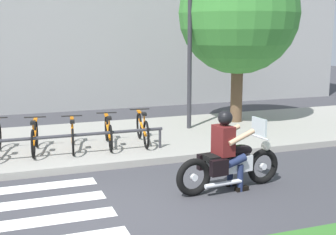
{
  "coord_description": "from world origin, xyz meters",
  "views": [
    {
      "loc": [
        -1.42,
        -6.72,
        2.81
      ],
      "look_at": [
        1.87,
        2.27,
        0.99
      ],
      "focal_mm": 49.09,
      "sensor_mm": 36.0,
      "label": 1
    }
  ],
  "objects": [
    {
      "name": "sidewalk",
      "position": [
        0.0,
        4.38,
        0.07
      ],
      "size": [
        24.0,
        4.4,
        0.15
      ],
      "primitive_type": "cube",
      "color": "gray",
      "rests_on": "ground"
    },
    {
      "name": "ground_plane",
      "position": [
        0.0,
        0.0,
        0.0
      ],
      "size": [
        48.0,
        48.0,
        0.0
      ],
      "primitive_type": "plane",
      "color": "#38383D"
    },
    {
      "name": "bike_rack",
      "position": [
        -0.38,
        2.99,
        0.57
      ],
      "size": [
        4.74,
        0.07,
        0.49
      ],
      "color": "#333338",
      "rests_on": "sidewalk"
    },
    {
      "name": "crosswalk_stripe_3",
      "position": [
        -1.25,
        0.8,
        0.0
      ],
      "size": [
        2.8,
        0.4,
        0.01
      ],
      "primitive_type": "cube",
      "color": "white",
      "rests_on": "ground"
    },
    {
      "name": "bicycle_2",
      "position": [
        -0.79,
        3.54,
        0.5
      ],
      "size": [
        0.48,
        1.6,
        0.75
      ],
      "color": "black",
      "rests_on": "sidewalk"
    },
    {
      "name": "crosswalk_stripe_2",
      "position": [
        -1.25,
        0.0,
        0.0
      ],
      "size": [
        2.8,
        0.4,
        0.01
      ],
      "primitive_type": "cube",
      "color": "white",
      "rests_on": "ground"
    },
    {
      "name": "building_backdrop",
      "position": [
        0.0,
        10.08,
        3.04
      ],
      "size": [
        24.0,
        1.2,
        6.07
      ],
      "primitive_type": "cube",
      "color": "#959595",
      "rests_on": "ground"
    },
    {
      "name": "tree_near_rack",
      "position": [
        5.09,
        5.18,
        3.28
      ],
      "size": [
        3.47,
        3.47,
        5.03
      ],
      "color": "brown",
      "rests_on": "ground"
    },
    {
      "name": "street_lamp",
      "position": [
        3.42,
        4.78,
        2.51
      ],
      "size": [
        0.28,
        0.28,
        4.12
      ],
      "color": "#2D2D33",
      "rests_on": "ground"
    },
    {
      "name": "motorcycle",
      "position": [
        2.33,
        0.29,
        0.47
      ],
      "size": [
        2.14,
        0.7,
        1.26
      ],
      "color": "black",
      "rests_on": "ground"
    },
    {
      "name": "rider",
      "position": [
        2.25,
        0.28,
        0.84
      ],
      "size": [
        0.66,
        0.58,
        1.45
      ],
      "color": "#591919",
      "rests_on": "ground"
    },
    {
      "name": "bicycle_4",
      "position": [
        0.86,
        3.54,
        0.49
      ],
      "size": [
        0.48,
        1.68,
        0.75
      ],
      "color": "black",
      "rests_on": "sidewalk"
    },
    {
      "name": "crosswalk_stripe_4",
      "position": [
        -1.25,
        1.6,
        0.0
      ],
      "size": [
        2.8,
        0.4,
        0.01
      ],
      "primitive_type": "cube",
      "color": "white",
      "rests_on": "ground"
    },
    {
      "name": "bicycle_5",
      "position": [
        1.69,
        3.54,
        0.51
      ],
      "size": [
        0.48,
        1.7,
        0.78
      ],
      "color": "black",
      "rests_on": "sidewalk"
    },
    {
      "name": "bicycle_3",
      "position": [
        0.03,
        3.54,
        0.48
      ],
      "size": [
        0.48,
        1.68,
        0.72
      ],
      "color": "black",
      "rests_on": "sidewalk"
    }
  ]
}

